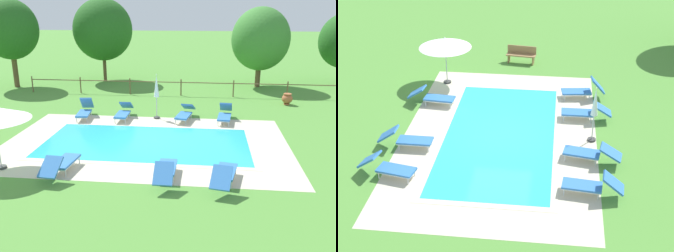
{
  "view_description": "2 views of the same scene",
  "coord_description": "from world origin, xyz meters",
  "views": [
    {
      "loc": [
        2.45,
        -14.12,
        5.34
      ],
      "look_at": [
        0.87,
        0.5,
        0.6
      ],
      "focal_mm": 39.13,
      "sensor_mm": 36.0,
      "label": 1
    },
    {
      "loc": [
        16.75,
        2.11,
        10.13
      ],
      "look_at": [
        0.15,
        0.26,
        0.54
      ],
      "focal_mm": 53.74,
      "sensor_mm": 36.0,
      "label": 2
    }
  ],
  "objects": [
    {
      "name": "sun_lounger_north_mid",
      "position": [
        1.22,
        -3.34,
        0.37
      ],
      "size": [
        0.61,
        2.02,
        0.81
      ],
      "color": "#3370BC",
      "rests_on": "ground"
    },
    {
      "name": "sun_lounger_north_far",
      "position": [
        1.41,
        3.43,
        0.36
      ],
      "size": [
        0.96,
        2.13,
        0.74
      ],
      "color": "#3370BC",
      "rests_on": "ground"
    },
    {
      "name": "tree_far_west",
      "position": [
        6.02,
        12.18,
        3.32
      ],
      "size": [
        3.97,
        3.97,
        5.48
      ],
      "color": "brown",
      "rests_on": "ground"
    },
    {
      "name": "tree_west_mid",
      "position": [
        -5.39,
        13.3,
        3.82
      ],
      "size": [
        4.4,
        4.4,
        6.09
      ],
      "color": "brown",
      "rests_on": "ground"
    },
    {
      "name": "ground_plane",
      "position": [
        0.0,
        0.0,
        0.0
      ],
      "size": [
        160.0,
        160.0,
        0.0
      ],
      "primitive_type": "plane",
      "color": "#518E38"
    },
    {
      "name": "swimming_pool_water",
      "position": [
        0.0,
        0.0,
        0.01
      ],
      "size": [
        8.45,
        4.23,
        0.01
      ],
      "primitive_type": "cube",
      "color": "#2DB7C6",
      "rests_on": "ground"
    },
    {
      "name": "pool_deck_paving",
      "position": [
        0.0,
        0.0,
        0.0
      ],
      "size": [
        11.71,
        7.48,
        0.01
      ],
      "primitive_type": "cube",
      "color": "beige",
      "rests_on": "ground"
    },
    {
      "name": "patio_umbrella_closed_row_west",
      "position": [
        -0.03,
        3.56,
        1.5
      ],
      "size": [
        0.32,
        0.32,
        2.27
      ],
      "color": "#383838",
      "rests_on": "ground"
    },
    {
      "name": "sun_lounger_south_near_corner",
      "position": [
        -3.69,
        3.26,
        0.39
      ],
      "size": [
        0.83,
        1.95,
        0.96
      ],
      "color": "#3370BC",
      "rests_on": "ground"
    },
    {
      "name": "sun_lounger_south_end",
      "position": [
        3.1,
        -3.46,
        0.37
      ],
      "size": [
        0.96,
        2.09,
        0.82
      ],
      "color": "#3370BC",
      "rests_on": "ground"
    },
    {
      "name": "sun_lounger_south_mid",
      "position": [
        3.38,
        3.39,
        0.37
      ],
      "size": [
        0.81,
        2.04,
        0.85
      ],
      "color": "#3370BC",
      "rests_on": "ground"
    },
    {
      "name": "sun_lounger_north_near_steps",
      "position": [
        -1.68,
        3.3,
        0.36
      ],
      "size": [
        0.61,
        2.04,
        0.79
      ],
      "color": "#3370BC",
      "rests_on": "ground"
    },
    {
      "name": "pool_coping_rim",
      "position": [
        0.0,
        0.0,
        0.01
      ],
      "size": [
        8.93,
        4.71,
        0.01
      ],
      "color": "beige",
      "rests_on": "ground"
    },
    {
      "name": "tree_east_mid",
      "position": [
        -11.02,
        10.32,
        3.96
      ],
      "size": [
        3.79,
        3.79,
        6.01
      ],
      "color": "brown",
      "rests_on": "ground"
    },
    {
      "name": "perimeter_fence",
      "position": [
        0.81,
        8.82,
        0.69
      ],
      "size": [
        19.94,
        0.08,
        1.05
      ],
      "color": "brown",
      "rests_on": "ground"
    },
    {
      "name": "terracotta_urn_near_fence",
      "position": [
        7.1,
        7.12,
        0.36
      ],
      "size": [
        0.6,
        0.6,
        0.66
      ],
      "color": "#A85B38",
      "rests_on": "ground"
    },
    {
      "name": "sun_lounger_north_end",
      "position": [
        -2.35,
        -3.22,
        0.36
      ],
      "size": [
        0.76,
        2.07,
        0.79
      ],
      "color": "#3370BC",
      "rests_on": "ground"
    }
  ]
}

